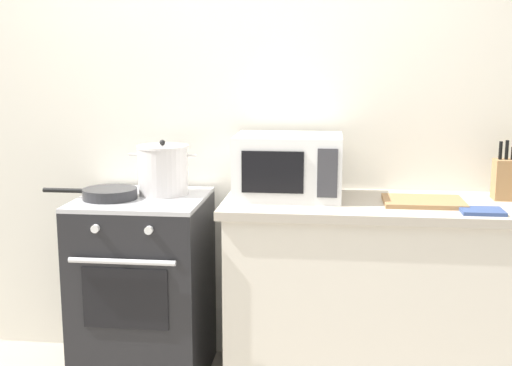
{
  "coord_description": "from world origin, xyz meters",
  "views": [
    {
      "loc": [
        0.54,
        -2.38,
        1.55
      ],
      "look_at": [
        0.2,
        0.6,
        1.0
      ],
      "focal_mm": 45.88,
      "sensor_mm": 36.0,
      "label": 1
    }
  ],
  "objects_px": {
    "cutting_board": "(423,202)",
    "oven_mitt": "(482,211)",
    "microwave": "(289,166)",
    "knife_block": "(508,179)",
    "stock_pot": "(163,170)",
    "stove": "(145,289)",
    "frying_pan": "(109,193)"
  },
  "relations": [
    {
      "from": "frying_pan",
      "to": "cutting_board",
      "type": "height_order",
      "value": "frying_pan"
    },
    {
      "from": "oven_mitt",
      "to": "microwave",
      "type": "bearing_deg",
      "value": 164.3
    },
    {
      "from": "knife_block",
      "to": "oven_mitt",
      "type": "relative_size",
      "value": 1.56
    },
    {
      "from": "frying_pan",
      "to": "knife_block",
      "type": "bearing_deg",
      "value": 5.99
    },
    {
      "from": "stock_pot",
      "to": "oven_mitt",
      "type": "xyz_separation_m",
      "value": [
        1.46,
        -0.25,
        -0.11
      ]
    },
    {
      "from": "frying_pan",
      "to": "microwave",
      "type": "distance_m",
      "value": 0.86
    },
    {
      "from": "stove",
      "to": "oven_mitt",
      "type": "height_order",
      "value": "oven_mitt"
    },
    {
      "from": "microwave",
      "to": "knife_block",
      "type": "xyz_separation_m",
      "value": [
        1.02,
        0.06,
        -0.05
      ]
    },
    {
      "from": "microwave",
      "to": "cutting_board",
      "type": "height_order",
      "value": "microwave"
    },
    {
      "from": "frying_pan",
      "to": "knife_block",
      "type": "distance_m",
      "value": 1.88
    },
    {
      "from": "stock_pot",
      "to": "frying_pan",
      "type": "height_order",
      "value": "stock_pot"
    },
    {
      "from": "frying_pan",
      "to": "microwave",
      "type": "height_order",
      "value": "microwave"
    },
    {
      "from": "knife_block",
      "to": "cutting_board",
      "type": "bearing_deg",
      "value": -160.79
    },
    {
      "from": "microwave",
      "to": "knife_block",
      "type": "distance_m",
      "value": 1.03
    },
    {
      "from": "stove",
      "to": "oven_mitt",
      "type": "distance_m",
      "value": 1.62
    },
    {
      "from": "frying_pan",
      "to": "oven_mitt",
      "type": "xyz_separation_m",
      "value": [
        1.69,
        -0.1,
        -0.02
      ]
    },
    {
      "from": "frying_pan",
      "to": "knife_block",
      "type": "relative_size",
      "value": 1.63
    },
    {
      "from": "stove",
      "to": "cutting_board",
      "type": "height_order",
      "value": "cutting_board"
    },
    {
      "from": "stove",
      "to": "stock_pot",
      "type": "bearing_deg",
      "value": 45.49
    },
    {
      "from": "stove",
      "to": "knife_block",
      "type": "xyz_separation_m",
      "value": [
        1.72,
        0.14,
        0.56
      ]
    },
    {
      "from": "cutting_board",
      "to": "oven_mitt",
      "type": "height_order",
      "value": "cutting_board"
    },
    {
      "from": "stock_pot",
      "to": "cutting_board",
      "type": "height_order",
      "value": "stock_pot"
    },
    {
      "from": "knife_block",
      "to": "frying_pan",
      "type": "bearing_deg",
      "value": -174.01
    },
    {
      "from": "stock_pot",
      "to": "microwave",
      "type": "height_order",
      "value": "microwave"
    },
    {
      "from": "stove",
      "to": "oven_mitt",
      "type": "xyz_separation_m",
      "value": [
        1.55,
        -0.16,
        0.47
      ]
    },
    {
      "from": "stove",
      "to": "cutting_board",
      "type": "relative_size",
      "value": 2.56
    },
    {
      "from": "stock_pot",
      "to": "cutting_board",
      "type": "bearing_deg",
      "value": -3.99
    },
    {
      "from": "cutting_board",
      "to": "knife_block",
      "type": "xyz_separation_m",
      "value": [
        0.4,
        0.14,
        0.09
      ]
    },
    {
      "from": "stock_pot",
      "to": "knife_block",
      "type": "xyz_separation_m",
      "value": [
        1.64,
        0.05,
        -0.02
      ]
    },
    {
      "from": "knife_block",
      "to": "microwave",
      "type": "bearing_deg",
      "value": -176.54
    },
    {
      "from": "oven_mitt",
      "to": "stock_pot",
      "type": "bearing_deg",
      "value": 170.43
    },
    {
      "from": "microwave",
      "to": "knife_block",
      "type": "height_order",
      "value": "microwave"
    }
  ]
}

